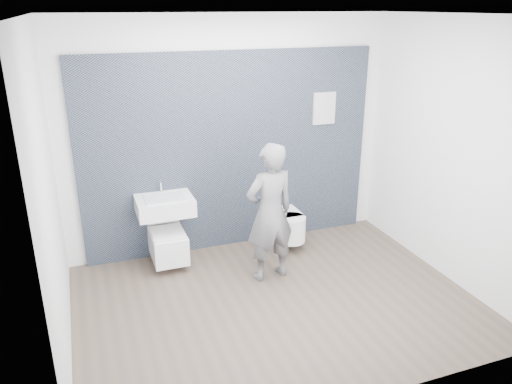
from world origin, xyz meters
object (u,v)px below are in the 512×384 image
object	(u,v)px
toilet_square	(168,243)
toilet_rounded	(288,225)
washbasin	(165,205)
visitor	(270,213)

from	to	relation	value
toilet_square	toilet_rounded	size ratio (longest dim) A/B	1.26
toilet_square	toilet_rounded	bearing A→B (deg)	-1.08
washbasin	toilet_square	distance (m)	0.46
toilet_square	visitor	bearing A→B (deg)	-33.25
washbasin	toilet_rounded	bearing A→B (deg)	-2.44
washbasin	toilet_square	world-z (taller)	washbasin
washbasin	visitor	world-z (taller)	visitor
toilet_rounded	toilet_square	bearing A→B (deg)	178.92
washbasin	visitor	distance (m)	1.23
washbasin	visitor	xyz separation A→B (m)	(1.01, -0.70, 0.04)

